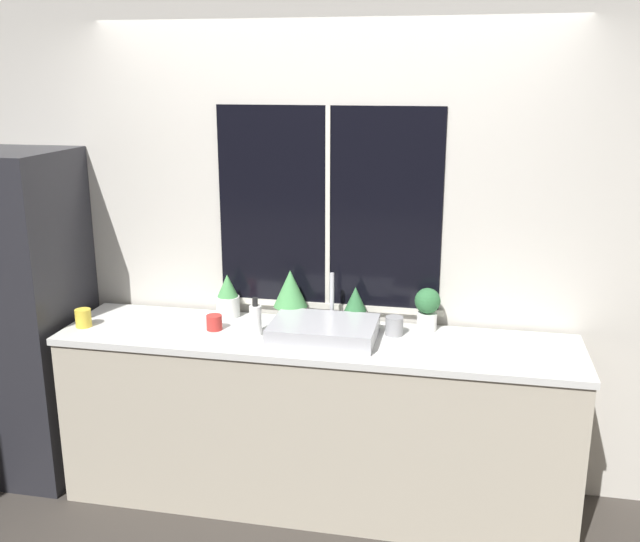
{
  "coord_description": "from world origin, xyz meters",
  "views": [
    {
      "loc": [
        0.7,
        -3.04,
        2.23
      ],
      "look_at": [
        0.02,
        0.29,
        1.29
      ],
      "focal_mm": 40.0,
      "sensor_mm": 36.0,
      "label": 1
    }
  ],
  "objects_px": {
    "mug_yellow": "(83,318)",
    "mug_grey": "(394,326)",
    "potted_plant_far_right": "(427,307)",
    "refrigerator": "(14,316)",
    "potted_plant_center_right": "(355,304)",
    "soap_bottle": "(255,319)",
    "sink": "(324,330)",
    "mug_red": "(214,322)",
    "potted_plant_center_left": "(290,293)",
    "potted_plant_far_left": "(228,297)"
  },
  "relations": [
    {
      "from": "mug_yellow",
      "to": "mug_grey",
      "type": "height_order",
      "value": "mug_grey"
    },
    {
      "from": "potted_plant_far_right",
      "to": "refrigerator",
      "type": "bearing_deg",
      "value": -174.96
    },
    {
      "from": "potted_plant_center_right",
      "to": "mug_grey",
      "type": "height_order",
      "value": "potted_plant_center_right"
    },
    {
      "from": "soap_bottle",
      "to": "mug_grey",
      "type": "bearing_deg",
      "value": 11.42
    },
    {
      "from": "potted_plant_far_right",
      "to": "mug_yellow",
      "type": "relative_size",
      "value": 2.36
    },
    {
      "from": "sink",
      "to": "soap_bottle",
      "type": "distance_m",
      "value": 0.36
    },
    {
      "from": "refrigerator",
      "to": "mug_red",
      "type": "relative_size",
      "value": 22.46
    },
    {
      "from": "sink",
      "to": "soap_bottle",
      "type": "bearing_deg",
      "value": -177.24
    },
    {
      "from": "soap_bottle",
      "to": "mug_grey",
      "type": "height_order",
      "value": "soap_bottle"
    },
    {
      "from": "refrigerator",
      "to": "potted_plant_center_left",
      "type": "relative_size",
      "value": 6.51
    },
    {
      "from": "refrigerator",
      "to": "mug_grey",
      "type": "height_order",
      "value": "refrigerator"
    },
    {
      "from": "refrigerator",
      "to": "mug_red",
      "type": "bearing_deg",
      "value": -0.87
    },
    {
      "from": "potted_plant_far_left",
      "to": "mug_yellow",
      "type": "bearing_deg",
      "value": -155.82
    },
    {
      "from": "potted_plant_center_left",
      "to": "potted_plant_center_right",
      "type": "bearing_deg",
      "value": 0.0
    },
    {
      "from": "sink",
      "to": "mug_red",
      "type": "bearing_deg",
      "value": 178.63
    },
    {
      "from": "sink",
      "to": "potted_plant_far_right",
      "type": "bearing_deg",
      "value": 24.94
    },
    {
      "from": "potted_plant_center_left",
      "to": "mug_yellow",
      "type": "bearing_deg",
      "value": -163.41
    },
    {
      "from": "potted_plant_center_left",
      "to": "potted_plant_center_right",
      "type": "xyz_separation_m",
      "value": [
        0.35,
        0.0,
        -0.04
      ]
    },
    {
      "from": "potted_plant_center_right",
      "to": "potted_plant_far_right",
      "type": "height_order",
      "value": "potted_plant_far_right"
    },
    {
      "from": "potted_plant_far_right",
      "to": "mug_yellow",
      "type": "height_order",
      "value": "potted_plant_far_right"
    },
    {
      "from": "potted_plant_far_left",
      "to": "mug_red",
      "type": "height_order",
      "value": "potted_plant_far_left"
    },
    {
      "from": "potted_plant_center_right",
      "to": "sink",
      "type": "bearing_deg",
      "value": -117.92
    },
    {
      "from": "potted_plant_far_left",
      "to": "mug_grey",
      "type": "height_order",
      "value": "potted_plant_far_left"
    },
    {
      "from": "soap_bottle",
      "to": "mug_yellow",
      "type": "relative_size",
      "value": 2.08
    },
    {
      "from": "refrigerator",
      "to": "mug_grey",
      "type": "xyz_separation_m",
      "value": [
        2.12,
        0.09,
        0.06
      ]
    },
    {
      "from": "potted_plant_center_right",
      "to": "potted_plant_far_right",
      "type": "distance_m",
      "value": 0.38
    },
    {
      "from": "potted_plant_center_right",
      "to": "refrigerator",
      "type": "bearing_deg",
      "value": -173.97
    },
    {
      "from": "potted_plant_center_left",
      "to": "soap_bottle",
      "type": "distance_m",
      "value": 0.29
    },
    {
      "from": "refrigerator",
      "to": "potted_plant_center_right",
      "type": "bearing_deg",
      "value": 6.03
    },
    {
      "from": "potted_plant_center_right",
      "to": "mug_red",
      "type": "xyz_separation_m",
      "value": [
        -0.71,
        -0.22,
        -0.07
      ]
    },
    {
      "from": "refrigerator",
      "to": "mug_yellow",
      "type": "bearing_deg",
      "value": -12.79
    },
    {
      "from": "potted_plant_far_left",
      "to": "potted_plant_far_right",
      "type": "height_order",
      "value": "potted_plant_far_left"
    },
    {
      "from": "refrigerator",
      "to": "mug_yellow",
      "type": "distance_m",
      "value": 0.51
    },
    {
      "from": "potted_plant_center_right",
      "to": "mug_grey",
      "type": "distance_m",
      "value": 0.25
    },
    {
      "from": "mug_grey",
      "to": "potted_plant_center_left",
      "type": "bearing_deg",
      "value": 169.19
    },
    {
      "from": "potted_plant_center_left",
      "to": "soap_bottle",
      "type": "bearing_deg",
      "value": -116.14
    },
    {
      "from": "potted_plant_far_right",
      "to": "soap_bottle",
      "type": "distance_m",
      "value": 0.89
    },
    {
      "from": "refrigerator",
      "to": "sink",
      "type": "bearing_deg",
      "value": -1.04
    },
    {
      "from": "refrigerator",
      "to": "potted_plant_center_right",
      "type": "height_order",
      "value": "refrigerator"
    },
    {
      "from": "potted_plant_center_left",
      "to": "potted_plant_center_right",
      "type": "distance_m",
      "value": 0.36
    },
    {
      "from": "soap_bottle",
      "to": "refrigerator",
      "type": "bearing_deg",
      "value": 178.02
    },
    {
      "from": "soap_bottle",
      "to": "mug_yellow",
      "type": "distance_m",
      "value": 0.93
    },
    {
      "from": "potted_plant_center_right",
      "to": "soap_bottle",
      "type": "height_order",
      "value": "potted_plant_center_right"
    },
    {
      "from": "potted_plant_center_right",
      "to": "mug_yellow",
      "type": "height_order",
      "value": "potted_plant_center_right"
    },
    {
      "from": "refrigerator",
      "to": "soap_bottle",
      "type": "distance_m",
      "value": 1.43
    },
    {
      "from": "potted_plant_far_right",
      "to": "mug_red",
      "type": "relative_size",
      "value": 2.76
    },
    {
      "from": "potted_plant_far_left",
      "to": "mug_grey",
      "type": "distance_m",
      "value": 0.94
    },
    {
      "from": "potted_plant_far_left",
      "to": "potted_plant_center_left",
      "type": "xyz_separation_m",
      "value": [
        0.35,
        0.0,
        0.05
      ]
    },
    {
      "from": "potted_plant_center_right",
      "to": "potted_plant_far_right",
      "type": "bearing_deg",
      "value": 0.0
    },
    {
      "from": "potted_plant_center_left",
      "to": "mug_red",
      "type": "relative_size",
      "value": 3.45
    }
  ]
}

